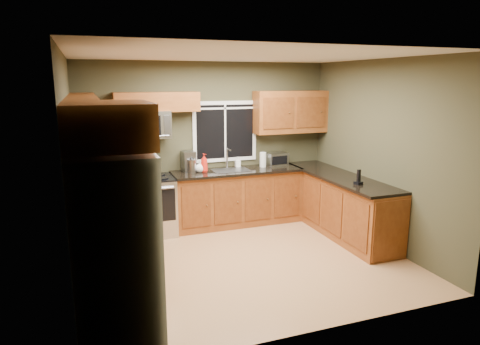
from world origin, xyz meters
TOP-DOWN VIEW (x-y plane):
  - floor at (0.00, 0.00)m, footprint 4.20×4.20m
  - ceiling at (0.00, 0.00)m, footprint 4.20×4.20m
  - back_wall at (0.00, 1.80)m, footprint 4.20×0.00m
  - front_wall at (0.00, -1.80)m, footprint 4.20×0.00m
  - left_wall at (-2.10, 0.00)m, footprint 0.00×3.60m
  - right_wall at (2.10, 0.00)m, footprint 0.00×3.60m
  - window at (0.30, 1.78)m, footprint 1.12×0.03m
  - base_cabinets_left at (-1.80, 0.48)m, footprint 0.60×2.65m
  - countertop_left at (-1.78, 0.48)m, footprint 0.65×2.65m
  - base_cabinets_back at (0.42, 1.50)m, footprint 2.17×0.60m
  - countertop_back at (0.42, 1.48)m, footprint 2.17×0.65m
  - base_cabinets_peninsula at (1.80, 0.54)m, footprint 0.60×2.52m
  - countertop_peninsula at (1.78, 0.55)m, footprint 0.65×2.50m
  - upper_cabinets_left at (-1.94, 0.48)m, footprint 0.33×2.65m
  - upper_cabinets_back_left at (-0.85, 1.64)m, footprint 1.30×0.33m
  - upper_cabinets_back_right at (1.45, 1.64)m, footprint 1.30×0.33m
  - upper_cabinet_over_fridge at (-1.74, -1.30)m, footprint 0.72×0.90m
  - refrigerator at (-1.74, -1.30)m, footprint 0.74×0.90m
  - range at (-1.05, 1.47)m, footprint 0.76×0.69m
  - microwave at (-1.05, 1.61)m, footprint 0.76×0.41m
  - sink at (0.30, 1.49)m, footprint 0.60×0.42m
  - toaster_oven at (1.19, 1.62)m, footprint 0.38×0.31m
  - coffee_maker at (-0.37, 1.64)m, footprint 0.21×0.28m
  - kettle at (-0.35, 1.54)m, footprint 0.19×0.19m
  - paper_towel_roll at (0.91, 1.56)m, footprint 0.11×0.11m
  - soap_bottle_a at (-0.15, 1.50)m, footprint 0.15×0.15m
  - soap_bottle_b at (0.50, 1.70)m, footprint 0.08×0.08m
  - soap_bottle_c at (-0.22, 1.52)m, footprint 0.19×0.19m
  - cordless_phone at (1.70, -0.08)m, footprint 0.12×0.12m

SIDE VIEW (x-z plane):
  - floor at x=0.00m, z-range 0.00..0.00m
  - base_cabinets_peninsula at x=1.80m, z-range 0.00..0.90m
  - base_cabinets_left at x=-1.80m, z-range 0.00..0.90m
  - base_cabinets_back at x=0.42m, z-range 0.00..0.90m
  - range at x=-1.05m, z-range 0.00..0.94m
  - refrigerator at x=-1.74m, z-range 0.00..1.80m
  - countertop_left at x=-1.78m, z-range 0.90..0.94m
  - countertop_back at x=0.42m, z-range 0.90..0.94m
  - countertop_peninsula at x=1.78m, z-range 0.90..0.94m
  - sink at x=0.30m, z-range 0.77..1.13m
  - cordless_phone at x=1.70m, z-range 0.90..1.11m
  - soap_bottle_b at x=0.50m, z-range 0.94..1.12m
  - soap_bottle_c at x=-0.22m, z-range 0.94..1.13m
  - toaster_oven at x=1.19m, z-range 0.94..1.16m
  - kettle at x=-0.35m, z-range 0.93..1.19m
  - paper_towel_roll at x=0.91m, z-range 0.93..1.21m
  - soap_bottle_a at x=-0.15m, z-range 0.94..1.24m
  - coffee_maker at x=-0.37m, z-range 0.93..1.26m
  - back_wall at x=0.00m, z-range -0.75..3.45m
  - front_wall at x=0.00m, z-range -0.75..3.45m
  - left_wall at x=-2.10m, z-range -0.45..3.15m
  - right_wall at x=2.10m, z-range -0.45..3.15m
  - window at x=0.30m, z-range 1.04..2.06m
  - microwave at x=-1.05m, z-range 1.52..1.94m
  - upper_cabinets_left at x=-1.94m, z-range 1.50..2.22m
  - upper_cabinets_back_right at x=1.45m, z-range 1.50..2.22m
  - upper_cabinet_over_fridge at x=-1.74m, z-range 1.84..2.22m
  - upper_cabinets_back_left at x=-0.85m, z-range 1.92..2.22m
  - ceiling at x=0.00m, z-range 2.70..2.70m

